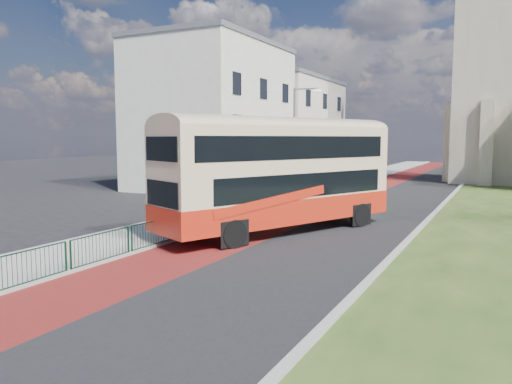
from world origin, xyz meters
The scene contains 11 objects.
ground centered at (0.00, 0.00, 0.00)m, with size 160.00×160.00×0.00m, color black.
road_carriageway centered at (1.50, 20.00, 0.01)m, with size 9.00×120.00×0.01m, color black.
bus_lane centered at (-1.20, 20.00, 0.01)m, with size 3.40×120.00×0.01m, color #591414.
pavement_west centered at (-5.00, 20.00, 0.06)m, with size 4.00×120.00×0.12m, color gray.
kerb_west centered at (-3.00, 20.00, 0.07)m, with size 0.25×120.00×0.13m, color #999993.
kerb_east centered at (6.10, 22.00, 0.07)m, with size 0.25×80.00×0.13m, color #999993.
pedestrian_railing centered at (-2.95, 4.00, 0.55)m, with size 0.07×24.00×1.12m.
street_block_near centered at (-14.00, 22.00, 6.51)m, with size 10.30×14.30×13.00m.
street_block_far centered at (-14.00, 38.00, 5.76)m, with size 10.30×16.30×11.50m.
streetlamp centered at (-4.35, 18.00, 4.59)m, with size 2.13×0.18×8.00m.
bus centered at (0.32, 4.68, 2.96)m, with size 7.74×12.50×5.19m.
Camera 1 is at (9.71, -16.62, 4.44)m, focal length 35.00 mm.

